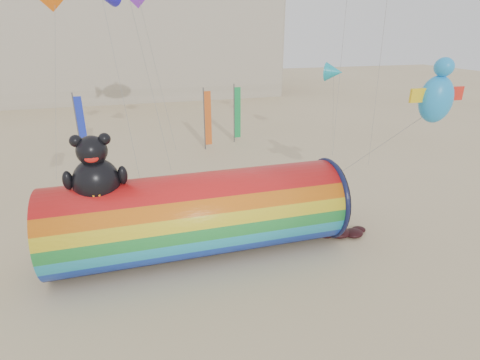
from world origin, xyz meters
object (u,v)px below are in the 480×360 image
object	(u,v)px
kite_handler	(319,210)
fabric_bundle	(342,232)
hotel_building	(66,24)
windsock_assembly	(200,212)

from	to	relation	value
kite_handler	fabric_bundle	world-z (taller)	kite_handler
hotel_building	kite_handler	size ratio (longest dim) A/B	35.99
hotel_building	fabric_bundle	world-z (taller)	hotel_building
fabric_bundle	kite_handler	bearing A→B (deg)	113.39
kite_handler	fabric_bundle	bearing A→B (deg)	114.39
hotel_building	windsock_assembly	xyz separation A→B (m)	(9.98, -46.66, -8.33)
hotel_building	fabric_bundle	distance (m)	51.22
windsock_assembly	fabric_bundle	xyz separation A→B (m)	(7.00, -0.60, -1.81)
hotel_building	windsock_assembly	distance (m)	48.43
windsock_assembly	fabric_bundle	world-z (taller)	windsock_assembly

